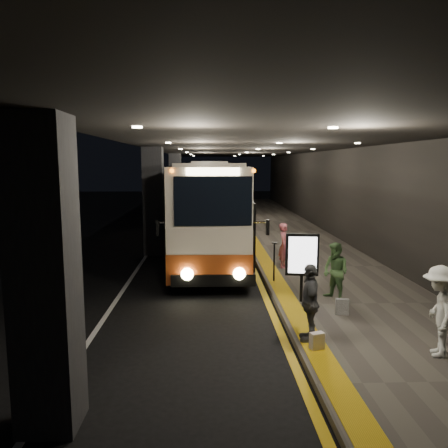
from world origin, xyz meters
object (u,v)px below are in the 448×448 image
object	(u,v)px
bag_polka	(342,307)
bag_plain	(317,341)
coach_main	(212,213)
passenger_waiting_grey	(310,302)
coach_second	(210,191)
stanchion_post	(274,262)
passenger_waiting_white	(439,311)
passenger_boarding	(284,245)
info_sign	(302,256)
passenger_waiting_green	(336,272)

from	to	relation	value
bag_polka	bag_plain	distance (m)	2.24
coach_main	bag_polka	distance (m)	8.24
bag_plain	passenger_waiting_grey	bearing A→B (deg)	96.84
coach_main	bag_plain	distance (m)	9.78
coach_second	stanchion_post	world-z (taller)	coach_second
passenger_waiting_white	bag_polka	xyz separation A→B (m)	(-1.11, 2.29, -0.67)
passenger_boarding	passenger_waiting_grey	distance (m)	6.35
coach_main	stanchion_post	xyz separation A→B (m)	(1.87, -4.51, -1.00)
passenger_boarding	passenger_waiting_white	xyz separation A→B (m)	(1.68, -7.10, 0.08)
bag_plain	stanchion_post	xyz separation A→B (m)	(-0.10, 4.96, 0.43)
passenger_waiting_grey	coach_main	bearing A→B (deg)	-159.45
bag_plain	info_sign	distance (m)	3.16
info_sign	passenger_waiting_white	bearing A→B (deg)	-51.98
passenger_waiting_green	bag_plain	bearing A→B (deg)	-53.14
coach_second	info_sign	size ratio (longest dim) A/B	6.64
passenger_waiting_grey	bag_plain	distance (m)	0.78
passenger_waiting_green	passenger_waiting_grey	size ratio (longest dim) A/B	0.96
coach_main	info_sign	bearing A→B (deg)	-69.54
info_sign	stanchion_post	xyz separation A→B (m)	(-0.42, 2.00, -0.61)
coach_second	bag_plain	world-z (taller)	coach_second
passenger_boarding	bag_plain	xyz separation A→B (m)	(-0.52, -6.77, -0.61)
coach_main	coach_second	size ratio (longest dim) A/B	0.98
coach_main	info_sign	xyz separation A→B (m)	(2.30, -6.51, -0.38)
coach_main	info_sign	size ratio (longest dim) A/B	6.52
coach_main	bag_plain	size ratio (longest dim) A/B	34.98
passenger_waiting_grey	bag_plain	world-z (taller)	passenger_waiting_grey
coach_main	passenger_waiting_white	distance (m)	10.68
stanchion_post	passenger_boarding	bearing A→B (deg)	70.93
passenger_boarding	bag_plain	size ratio (longest dim) A/B	4.63
passenger_waiting_white	passenger_waiting_grey	bearing A→B (deg)	-90.50
passenger_waiting_green	bag_polka	size ratio (longest dim) A/B	4.05
info_sign	stanchion_post	size ratio (longest dim) A/B	1.50
stanchion_post	passenger_waiting_green	bearing A→B (deg)	-54.65
coach_second	passenger_waiting_grey	size ratio (longest dim) A/B	7.48
passenger_waiting_green	passenger_waiting_grey	bearing A→B (deg)	-57.40
passenger_waiting_green	bag_plain	distance (m)	3.37
coach_second	passenger_waiting_grey	world-z (taller)	coach_second
passenger_waiting_green	stanchion_post	bearing A→B (deg)	-175.82
passenger_waiting_white	info_sign	bearing A→B (deg)	-131.70
passenger_boarding	bag_polka	world-z (taller)	passenger_boarding
coach_main	stanchion_post	world-z (taller)	coach_main
stanchion_post	passenger_waiting_white	bearing A→B (deg)	-66.48
passenger_boarding	info_sign	size ratio (longest dim) A/B	0.86
passenger_waiting_green	info_sign	distance (m)	1.03
info_sign	coach_main	bearing A→B (deg)	117.72
coach_main	bag_polka	bearing A→B (deg)	-66.75
bag_polka	stanchion_post	size ratio (longest dim) A/B	0.32
passenger_waiting_green	passenger_waiting_grey	distance (m)	2.93
coach_main	coach_second	world-z (taller)	coach_second
coach_second	bag_polka	size ratio (longest dim) A/B	31.52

